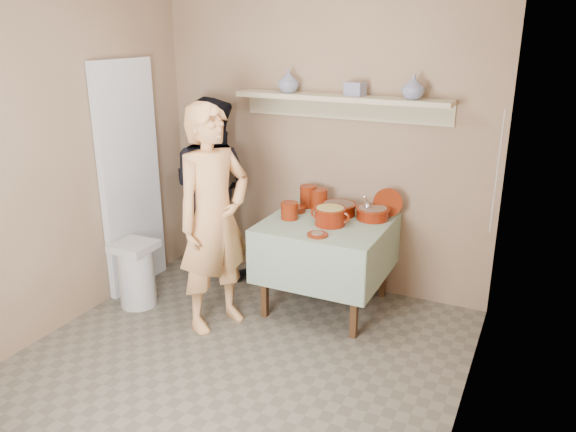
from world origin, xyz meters
The scene contains 22 objects.
ground centered at (0.00, 0.00, 0.00)m, with size 3.50×3.50×0.00m, color #665F50.
tile_panel centered at (-1.46, 0.95, 1.00)m, with size 0.06×0.70×2.00m, color silver.
plate_stack_a centered at (-0.04, 1.56, 0.86)m, with size 0.14×0.14×0.19m, color maroon.
plate_stack_b centered at (0.06, 1.54, 0.85)m, with size 0.15×0.15×0.18m, color maroon.
bowl_stack centered at (-0.05, 1.19, 0.83)m, with size 0.14×0.14×0.14m, color maroon.
empty_bowl centered at (-0.08, 1.39, 0.78)m, with size 0.16×0.16×0.05m, color maroon.
propped_lid centered at (0.65, 1.59, 0.88)m, with size 0.24×0.24×0.02m, color maroon.
vase_right centered at (0.79, 1.62, 1.81)m, with size 0.17×0.17×0.18m, color navy.
vase_left centered at (-0.26, 1.62, 1.81)m, with size 0.18×0.18×0.18m, color navy.
ceramic_box centered at (0.32, 1.63, 1.77)m, with size 0.15×0.11×0.11m, color navy.
person_cook centered at (-0.42, 0.64, 0.87)m, with size 0.64×0.42×1.75m, color #E5A262.
person_helper centered at (-0.99, 1.51, 0.83)m, with size 0.81×0.63×1.66m, color black.
room_shell centered at (0.00, 0.00, 1.61)m, with size 3.04×3.54×2.62m.
serving_table centered at (0.25, 1.28, 0.64)m, with size 0.97×0.97×0.76m.
cazuela_meat_a centered at (0.27, 1.47, 0.82)m, with size 0.30×0.30×0.10m.
cazuela_meat_b centered at (0.56, 1.48, 0.82)m, with size 0.28×0.28×0.10m.
ladle centered at (0.52, 1.46, 0.87)m, with size 0.08×0.26×0.19m.
cazuela_rice centered at (0.30, 1.20, 0.85)m, with size 0.33×0.25×0.14m.
front_plate centered at (0.31, 0.93, 0.77)m, with size 0.16×0.16×0.03m.
wall_shelf centered at (0.20, 1.65, 1.67)m, with size 1.80×0.25×0.21m.
trash_bin centered at (-1.19, 0.62, 0.28)m, with size 0.32×0.32×0.56m.
electrical_cord centered at (1.47, 1.48, 1.25)m, with size 0.01×0.05×0.90m.
Camera 1 is at (1.80, -2.71, 2.25)m, focal length 35.00 mm.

